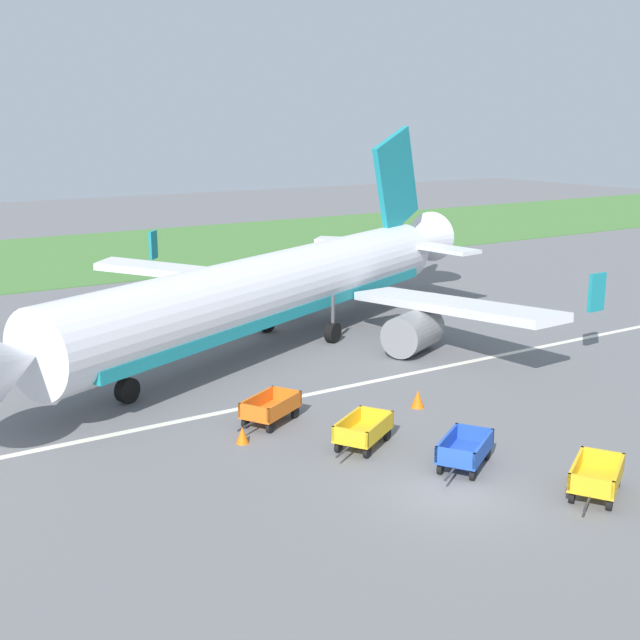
{
  "coord_description": "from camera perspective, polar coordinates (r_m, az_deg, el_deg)",
  "views": [
    {
      "loc": [
        -16.67,
        -18.22,
        11.61
      ],
      "look_at": [
        2.96,
        12.49,
        2.8
      ],
      "focal_mm": 46.16,
      "sensor_mm": 36.0,
      "label": 1
    }
  ],
  "objects": [
    {
      "name": "baggage_cart_second_in_row",
      "position": [
        28.04,
        18.6,
        -10.28
      ],
      "size": [
        3.42,
        2.49,
        1.07
      ],
      "color": "gold",
      "rests_on": "ground"
    },
    {
      "name": "airplane",
      "position": [
        43.71,
        -2.57,
        2.29
      ],
      "size": [
        35.53,
        29.18,
        11.34
      ],
      "color": "silver",
      "rests_on": "ground"
    },
    {
      "name": "apron_stripe",
      "position": [
        35.42,
        -2.58,
        -5.55
      ],
      "size": [
        120.0,
        0.36,
        0.01
      ],
      "primitive_type": "cube",
      "color": "silver",
      "rests_on": "ground"
    },
    {
      "name": "baggage_cart_third_in_row",
      "position": [
        29.05,
        10.0,
        -8.9
      ],
      "size": [
        3.4,
        2.51,
        1.07
      ],
      "color": "#234CB2",
      "rests_on": "ground"
    },
    {
      "name": "ground_plane",
      "position": [
        27.28,
        9.12,
        -11.78
      ],
      "size": [
        220.0,
        220.0,
        0.0
      ],
      "primitive_type": "plane",
      "color": "slate"
    },
    {
      "name": "traffic_cone_mid_apron",
      "position": [
        30.85,
        -5.4,
        -7.95
      ],
      "size": [
        0.48,
        0.48,
        0.63
      ],
      "primitive_type": "cone",
      "color": "orange",
      "rests_on": "ground"
    },
    {
      "name": "traffic_cone_near_plane",
      "position": [
        34.64,
        6.79,
        -5.45
      ],
      "size": [
        0.55,
        0.55,
        0.73
      ],
      "primitive_type": "cone",
      "color": "orange",
      "rests_on": "ground"
    },
    {
      "name": "grass_strip",
      "position": [
        75.15,
        -19.42,
        3.95
      ],
      "size": [
        220.0,
        28.0,
        0.06
      ],
      "primitive_type": "cube",
      "color": "#477A38",
      "rests_on": "ground"
    },
    {
      "name": "baggage_cart_far_end",
      "position": [
        32.67,
        -3.45,
        -6.13
      ],
      "size": [
        3.47,
        2.43,
        1.07
      ],
      "color": "orange",
      "rests_on": "ground"
    },
    {
      "name": "baggage_cart_fourth_in_row",
      "position": [
        30.38,
        3.02,
        -7.67
      ],
      "size": [
        3.43,
        2.49,
        1.07
      ],
      "color": "gold",
      "rests_on": "ground"
    }
  ]
}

